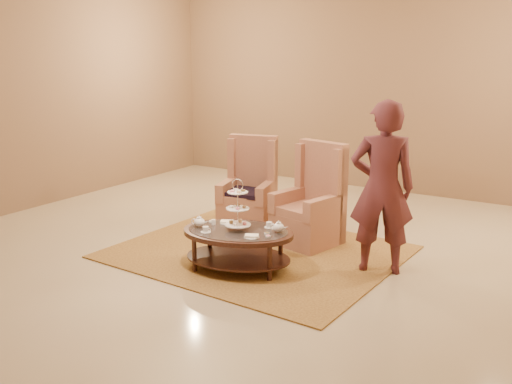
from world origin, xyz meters
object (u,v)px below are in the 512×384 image
Objects in this scene: armchair_left at (249,197)px; armchair_right at (312,210)px; tea_table at (238,237)px; person at (382,188)px.

armchair_right is at bearing -24.34° from armchair_left.
person reaches higher than tea_table.
person is at bearing -31.39° from armchair_left.
person reaches higher than armchair_left.
armchair_left is 2.23m from person.
person is (1.04, -0.45, 0.51)m from armchair_right.
armchair_left reaches higher than tea_table.
tea_table is at bearing -76.00° from armchair_left.
armchair_right reaches higher than armchair_left.
armchair_left is 1.06m from armchair_right.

